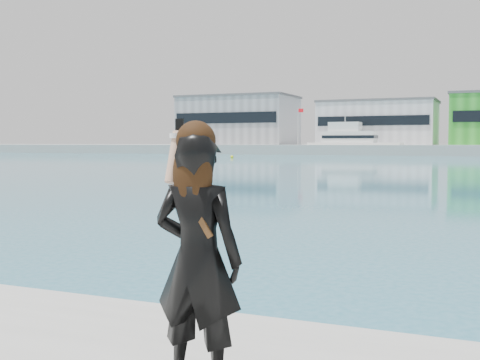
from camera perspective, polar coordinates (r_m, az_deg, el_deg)
The scene contains 6 objects.
warehouse_grey_left at distance 143.86m, azimuth -0.13°, elevation 5.68°, with size 26.52×16.36×11.50m.
warehouse_white at distance 134.28m, azimuth 12.98°, elevation 5.31°, with size 24.48×15.35×9.50m.
flagpole_left at distance 131.31m, azimuth 5.56°, elevation 5.33°, with size 1.28×0.16×8.00m.
motor_yacht at distance 122.85m, azimuth 10.60°, elevation 3.49°, with size 18.53×5.40×8.61m.
buoy_far at distance 95.85m, azimuth -0.77°, elevation 2.11°, with size 0.50×0.50×0.50m, color #FFF30D.
woman at distance 3.94m, azimuth -4.06°, elevation -6.83°, with size 0.62×0.42×1.77m.
Camera 1 is at (1.72, -4.12, 2.40)m, focal length 45.00 mm.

